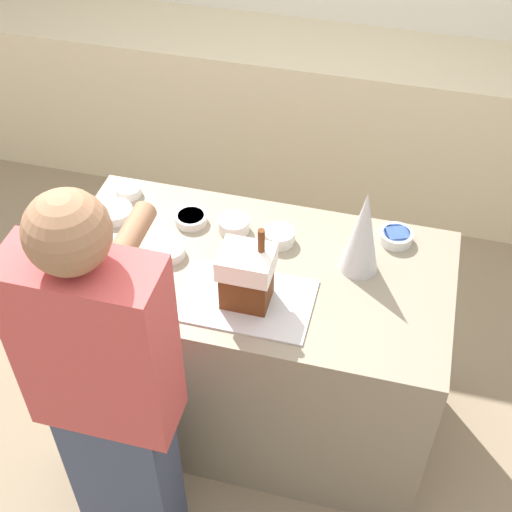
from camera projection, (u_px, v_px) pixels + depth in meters
name	position (u px, v px, depth m)	size (l,w,h in m)	color
ground_plane	(254.00, 408.00, 3.26)	(12.00, 12.00, 0.00)	gray
back_cabinet_block	(329.00, 119.00, 4.16)	(6.00, 0.60, 0.92)	beige
kitchen_island	(254.00, 345.00, 2.94)	(1.47, 0.78, 0.91)	gray
baking_tray	(247.00, 300.00, 2.50)	(0.46, 0.31, 0.01)	silver
gingerbread_house	(247.00, 275.00, 2.42)	(0.18, 0.15, 0.31)	#5B2D14
decorative_tree	(363.00, 232.00, 2.51)	(0.14, 0.14, 0.35)	silver
candy_bowl_near_tray_right	(168.00, 251.00, 2.66)	(0.13, 0.13, 0.04)	white
candy_bowl_far_right	(234.00, 224.00, 2.76)	(0.12, 0.12, 0.05)	white
candy_bowl_center_rear	(279.00, 236.00, 2.71)	(0.12, 0.12, 0.05)	white
candy_bowl_front_corner	(396.00, 236.00, 2.71)	(0.13, 0.13, 0.04)	silver
candy_bowl_near_tray_left	(129.00, 190.00, 2.92)	(0.10, 0.10, 0.04)	white
candy_bowl_far_left	(115.00, 212.00, 2.82)	(0.14, 0.14, 0.04)	white
candy_bowl_beside_tree	(191.00, 218.00, 2.80)	(0.13, 0.13, 0.04)	silver
person	(109.00, 400.00, 2.24)	(0.45, 0.56, 1.71)	#424C6B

